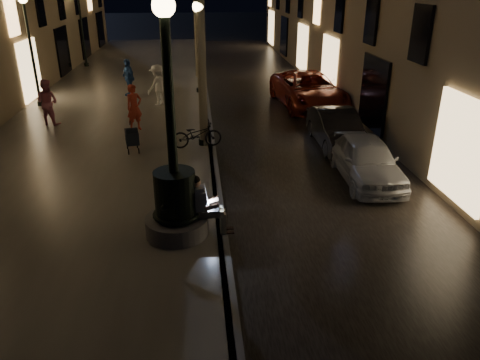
{
  "coord_description": "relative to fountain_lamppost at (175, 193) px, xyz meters",
  "views": [
    {
      "loc": [
        -0.46,
        -7.23,
        5.5
      ],
      "look_at": [
        0.51,
        3.0,
        1.01
      ],
      "focal_mm": 35.0,
      "sensor_mm": 36.0,
      "label": 1
    }
  ],
  "objects": [
    {
      "name": "promenade",
      "position": [
        -3.0,
        13.0,
        -1.11
      ],
      "size": [
        8.0,
        45.0,
        0.2
      ],
      "primitive_type": "cube",
      "color": "#635F57",
      "rests_on": "ground"
    },
    {
      "name": "ground",
      "position": [
        1.0,
        13.0,
        -1.21
      ],
      "size": [
        120.0,
        120.0,
        0.0
      ],
      "primitive_type": "plane",
      "color": "black",
      "rests_on": "ground"
    },
    {
      "name": "pedestrian_pink",
      "position": [
        -5.15,
        8.96,
        -0.13
      ],
      "size": [
        1.03,
        0.92,
        1.76
      ],
      "primitive_type": "imported",
      "rotation": [
        0.0,
        0.0,
        2.8
      ],
      "color": "#C1667C",
      "rests_on": "promenade"
    },
    {
      "name": "pedestrian_white",
      "position": [
        -1.14,
        11.63,
        -0.12
      ],
      "size": [
        1.26,
        1.29,
        1.78
      ],
      "primitive_type": "imported",
      "rotation": [
        0.0,
        0.0,
        3.98
      ],
      "color": "white",
      "rests_on": "promenade"
    },
    {
      "name": "stroller",
      "position": [
        -1.6,
        5.53,
        -0.52
      ],
      "size": [
        0.53,
        0.98,
        0.99
      ],
      "rotation": [
        0.0,
        0.0,
        0.19
      ],
      "color": "black",
      "rests_on": "promenade"
    },
    {
      "name": "pedestrian_red",
      "position": [
        -1.76,
        7.91,
        -0.16
      ],
      "size": [
        0.75,
        0.7,
        1.71
      ],
      "primitive_type": "imported",
      "rotation": [
        0.0,
        0.0,
        0.63
      ],
      "color": "#B93725",
      "rests_on": "promenade"
    },
    {
      "name": "fountain_lamppost",
      "position": [
        0.0,
        0.0,
        0.0
      ],
      "size": [
        1.4,
        1.4,
        5.21
      ],
      "color": "#59595B",
      "rests_on": "promenade"
    },
    {
      "name": "car_second",
      "position": [
        5.35,
        5.95,
        -0.58
      ],
      "size": [
        1.37,
        3.87,
        1.27
      ],
      "primitive_type": "imported",
      "rotation": [
        0.0,
        0.0,
        -0.01
      ],
      "color": "black",
      "rests_on": "ground"
    },
    {
      "name": "pedestrian_blue",
      "position": [
        -2.65,
        13.5,
        -0.14
      ],
      "size": [
        0.94,
        1.09,
        1.75
      ],
      "primitive_type": "imported",
      "rotation": [
        0.0,
        0.0,
        5.32
      ],
      "color": "navy",
      "rests_on": "promenade"
    },
    {
      "name": "car_third",
      "position": [
        5.61,
        11.4,
        -0.44
      ],
      "size": [
        2.93,
        5.72,
        1.55
      ],
      "primitive_type": "imported",
      "rotation": [
        0.0,
        0.0,
        0.07
      ],
      "color": "maroon",
      "rests_on": "ground"
    },
    {
      "name": "lamp_left_c",
      "position": [
        -6.4,
        22.0,
        2.02
      ],
      "size": [
        0.36,
        0.36,
        4.81
      ],
      "color": "black",
      "rests_on": "promenade"
    },
    {
      "name": "lamp_curb_d",
      "position": [
        0.7,
        30.0,
        2.02
      ],
      "size": [
        0.36,
        0.36,
        4.81
      ],
      "color": "black",
      "rests_on": "promenade"
    },
    {
      "name": "car_front",
      "position": [
        5.37,
        2.98,
        -0.57
      ],
      "size": [
        1.65,
        3.82,
        1.28
      ],
      "primitive_type": "imported",
      "rotation": [
        0.0,
        0.0,
        -0.04
      ],
      "color": "#A3A5AB",
      "rests_on": "ground"
    },
    {
      "name": "lamp_curb_a",
      "position": [
        0.7,
        6.0,
        2.02
      ],
      "size": [
        0.36,
        0.36,
        4.81
      ],
      "color": "black",
      "rests_on": "promenade"
    },
    {
      "name": "bicycle",
      "position": [
        0.5,
        5.77,
        -0.57
      ],
      "size": [
        1.74,
        0.82,
        0.88
      ],
      "primitive_type": "imported",
      "rotation": [
        0.0,
        0.0,
        1.72
      ],
      "color": "black",
      "rests_on": "promenade"
    },
    {
      "name": "seated_man_laptop",
      "position": [
        0.61,
        0.0,
        -0.28
      ],
      "size": [
        1.02,
        0.34,
        1.39
      ],
      "color": "tan",
      "rests_on": "promenade"
    },
    {
      "name": "lamp_curb_c",
      "position": [
        0.7,
        22.0,
        2.02
      ],
      "size": [
        0.36,
        0.36,
        4.81
      ],
      "color": "black",
      "rests_on": "promenade"
    },
    {
      "name": "curb_strip",
      "position": [
        1.0,
        13.0,
        -1.11
      ],
      "size": [
        0.25,
        45.0,
        0.2
      ],
      "primitive_type": "cube",
      "color": "#59595B",
      "rests_on": "ground"
    },
    {
      "name": "lamp_curb_b",
      "position": [
        0.7,
        14.0,
        2.02
      ],
      "size": [
        0.36,
        0.36,
        4.81
      ],
      "color": "black",
      "rests_on": "promenade"
    },
    {
      "name": "cobble_lane",
      "position": [
        4.0,
        13.0,
        -1.2
      ],
      "size": [
        6.0,
        45.0,
        0.02
      ],
      "primitive_type": "cube",
      "color": "black",
      "rests_on": "ground"
    },
    {
      "name": "lamp_left_b",
      "position": [
        -6.4,
        12.0,
        2.02
      ],
      "size": [
        0.36,
        0.36,
        4.81
      ],
      "color": "black",
      "rests_on": "promenade"
    }
  ]
}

